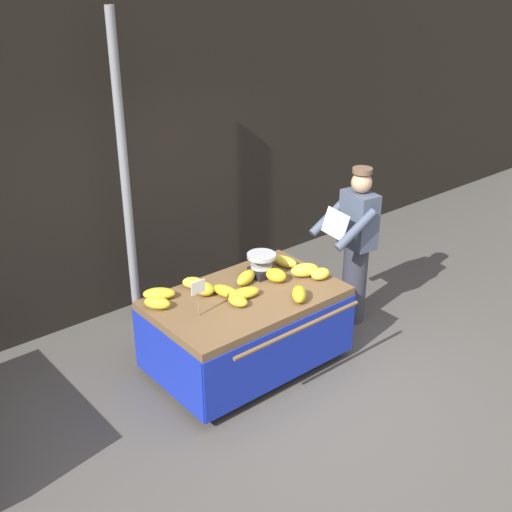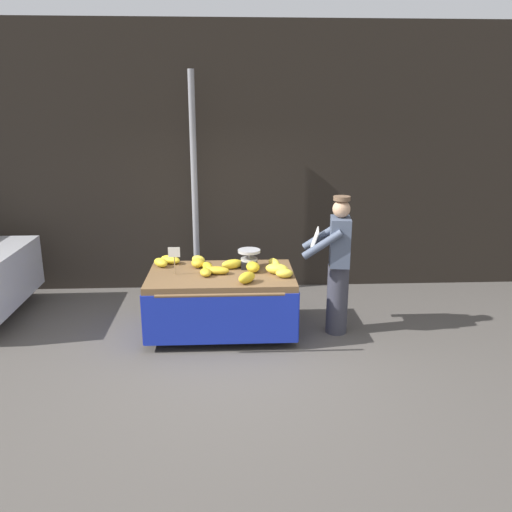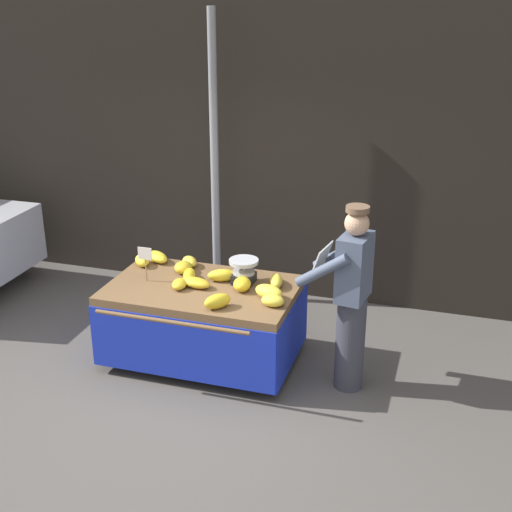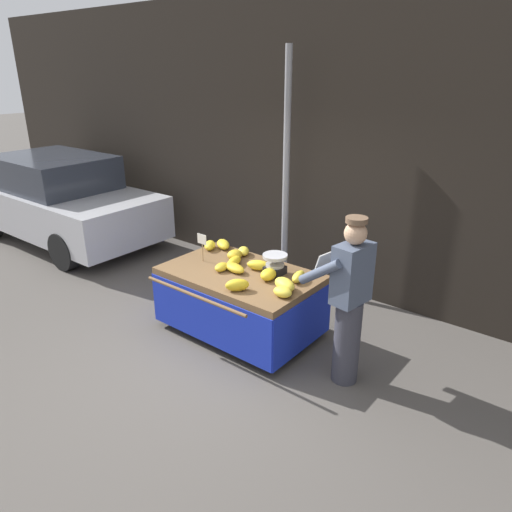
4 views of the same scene
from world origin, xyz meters
TOP-DOWN VIEW (x-y plane):
  - ground_plane at (0.00, 0.00)m, footprint 60.00×60.00m
  - back_wall at (0.00, 2.65)m, footprint 16.00×0.24m
  - street_pole at (-0.43, 2.21)m, footprint 0.09×0.09m
  - banana_cart at (-0.05, 0.79)m, footprint 1.78×1.30m
  - weighing_scale at (0.30, 0.99)m, footprint 0.28×0.28m
  - price_sign at (-0.60, 0.75)m, footprint 0.14×0.01m
  - banana_bunch_0 at (-0.81, 1.09)m, footprint 0.25×0.27m
  - banana_bunch_1 at (-0.71, 1.23)m, footprint 0.32×0.29m
  - banana_bunch_2 at (-0.21, 0.88)m, footprint 0.19×0.30m
  - banana_bunch_3 at (-0.09, 0.75)m, footprint 0.32×0.20m
  - banana_bunch_4 at (0.63, 0.72)m, footprint 0.32×0.26m
  - banana_bunch_5 at (-0.34, 1.21)m, footprint 0.24×0.25m
  - banana_bunch_6 at (0.25, 0.40)m, footprint 0.26×0.27m
  - banana_bunch_7 at (-0.34, 1.04)m, footprint 0.18×0.21m
  - banana_bunch_8 at (0.70, 0.58)m, footprint 0.21×0.15m
  - banana_bunch_9 at (0.09, 0.96)m, footprint 0.30×0.22m
  - banana_bunch_10 at (0.34, 0.81)m, footprint 0.20×0.24m
  - banana_bunch_11 at (0.62, 0.99)m, footprint 0.18×0.29m
  - banana_bunch_12 at (-0.23, 0.68)m, footprint 0.17×0.22m
  - vendor_person at (1.36, 0.73)m, footprint 0.63×0.57m
  - parked_car at (-4.64, 1.27)m, footprint 3.92×1.78m

SIDE VIEW (x-z plane):
  - ground_plane at x=0.00m, z-range 0.00..0.00m
  - banana_cart at x=-0.05m, z-range 0.18..0.96m
  - parked_car at x=-4.64m, z-range 0.00..1.51m
  - banana_bunch_12 at x=-0.23m, z-range 0.78..0.87m
  - banana_bunch_3 at x=-0.09m, z-range 0.78..0.87m
  - banana_bunch_5 at x=-0.34m, z-range 0.78..0.88m
  - banana_bunch_1 at x=-0.71m, z-range 0.78..0.88m
  - banana_bunch_2 at x=-0.21m, z-range 0.78..0.88m
  - banana_bunch_8 at x=0.70m, z-range 0.78..0.88m
  - banana_bunch_0 at x=-0.81m, z-range 0.78..0.89m
  - banana_bunch_11 at x=0.62m, z-range 0.78..0.89m
  - banana_bunch_7 at x=-0.34m, z-range 0.78..0.90m
  - banana_bunch_9 at x=0.09m, z-range 0.78..0.90m
  - banana_bunch_10 at x=0.34m, z-range 0.78..0.90m
  - banana_bunch_4 at x=0.63m, z-range 0.78..0.91m
  - banana_bunch_6 at x=0.25m, z-range 0.78..0.91m
  - vendor_person at x=1.36m, z-range 0.02..1.73m
  - weighing_scale at x=0.30m, z-range 0.78..1.01m
  - price_sign at x=-0.60m, z-range 0.86..1.20m
  - street_pole at x=-0.43m, z-range 0.00..3.21m
  - back_wall at x=0.00m, z-range 0.00..3.91m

